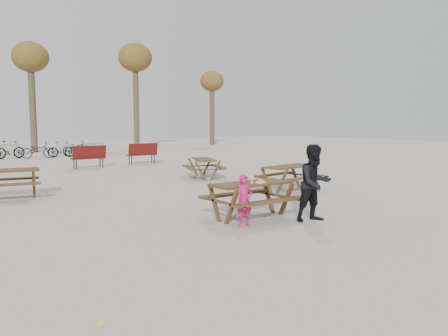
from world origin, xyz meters
TOP-DOWN VIEW (x-y plane):
  - ground at (0.00, 0.00)m, footprint 80.00×80.00m
  - main_picnic_table at (0.00, 0.00)m, footprint 1.80×1.45m
  - food_tray at (0.10, -0.19)m, footprint 0.18×0.11m
  - bread_roll at (0.10, -0.19)m, footprint 0.14×0.06m
  - soda_bottle at (-0.07, -0.10)m, footprint 0.07×0.07m
  - child at (-0.60, -0.52)m, footprint 0.38×0.25m
  - adult at (0.89, -0.99)m, footprint 0.87×0.73m
  - picnic_table_east at (3.38, 2.32)m, footprint 1.94×1.66m
  - picnic_table_north at (-3.95, 5.67)m, footprint 2.10×1.82m
  - picnic_table_far at (2.87, 6.25)m, footprint 1.81×2.00m
  - park_bench_row at (-1.76, 12.16)m, footprint 12.01×1.19m
  - bicycle_row at (-1.42, 19.50)m, footprint 9.58×1.60m
  - tree_row at (0.90, 25.15)m, footprint 32.17×3.52m
  - fallen_leaves at (0.50, 2.50)m, footprint 11.00×11.00m

SIDE VIEW (x-z plane):
  - ground at x=0.00m, z-range 0.00..0.00m
  - fallen_leaves at x=0.50m, z-range 0.00..0.01m
  - picnic_table_far at x=2.87m, z-range 0.00..0.71m
  - picnic_table_east at x=3.38m, z-range 0.00..0.75m
  - picnic_table_north at x=-3.95m, z-range 0.00..0.80m
  - bicycle_row at x=-1.42m, z-range -0.04..0.97m
  - park_bench_row at x=-1.76m, z-range 0.00..1.03m
  - child at x=-0.60m, z-range 0.00..1.04m
  - main_picnic_table at x=0.00m, z-range 0.20..0.97m
  - food_tray at x=0.10m, z-range 0.78..0.81m
  - adult at x=0.89m, z-range 0.00..1.61m
  - bread_roll at x=0.10m, z-range 0.81..0.86m
  - soda_bottle at x=-0.07m, z-range 0.76..0.93m
  - tree_row at x=0.90m, z-range 2.06..10.32m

